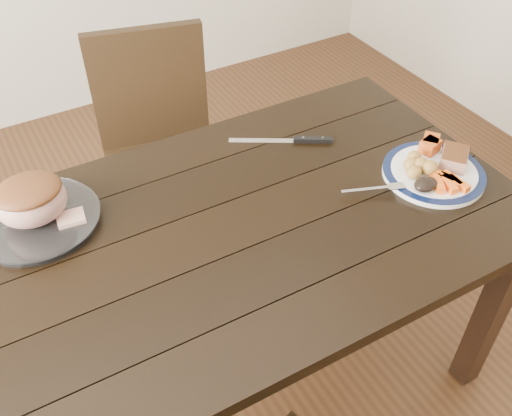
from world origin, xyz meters
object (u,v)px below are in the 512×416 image
chair_far (160,143)px  dinner_plate (433,174)px  fork (377,189)px  carving_knife (300,140)px  roast_joint (31,202)px  serving_platter (38,221)px  pork_slice (454,159)px  dining_table (227,253)px

chair_far → dinner_plate: bearing=135.6°
chair_far → dinner_plate: (0.52, -0.84, 0.23)m
dinner_plate → fork: fork is taller
dinner_plate → carving_knife: (-0.24, 0.33, -0.00)m
roast_joint → chair_far: bearing=42.7°
serving_platter → roast_joint: 0.07m
chair_far → roast_joint: bearing=56.5°
chair_far → roast_joint: size_ratio=5.16×
chair_far → carving_knife: (0.28, -0.51, 0.23)m
serving_platter → dinner_plate: bearing=-19.7°
chair_far → fork: (0.33, -0.83, 0.25)m
pork_slice → chair_far: bearing=124.6°
serving_platter → pork_slice: bearing=-18.9°
pork_slice → roast_joint: (-1.10, 0.38, 0.03)m
dining_table → roast_joint: 0.52m
dinner_plate → fork: size_ratio=1.68×
dining_table → carving_knife: (0.38, 0.22, 0.10)m
dining_table → carving_knife: carving_knife is taller
roast_joint → carving_knife: (0.79, -0.04, -0.07)m
pork_slice → carving_knife: size_ratio=0.32×
chair_far → roast_joint: 0.76m
fork → carving_knife: 0.32m
dining_table → dinner_plate: bearing=-9.8°
pork_slice → roast_joint: roast_joint is taller
pork_slice → roast_joint: bearing=161.1°
dinner_plate → chair_far: bearing=121.7°
dinner_plate → carving_knife: bearing=125.8°
dining_table → roast_joint: (-0.42, 0.26, 0.17)m
dinner_plate → roast_joint: bearing=160.3°
chair_far → pork_slice: 1.06m
dining_table → serving_platter: 0.50m
serving_platter → roast_joint: size_ratio=1.75×
chair_far → pork_slice: (0.59, -0.85, 0.27)m
dining_table → roast_joint: size_ratio=8.94×
dinner_plate → fork: bearing=174.8°
chair_far → dinner_plate: size_ratio=3.21×
dinner_plate → pork_slice: size_ratio=3.19×
fork → carving_knife: bearing=119.6°
chair_far → serving_platter: 0.74m
carving_knife → serving_platter: bearing=-151.9°
serving_platter → carving_knife: size_ratio=1.10×
fork → dinner_plate: bearing=15.7°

